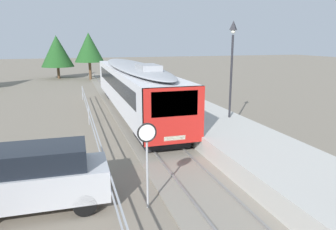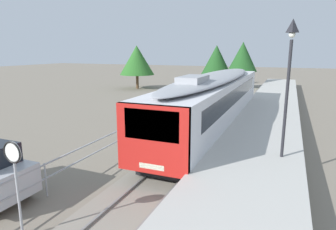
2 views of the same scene
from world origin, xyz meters
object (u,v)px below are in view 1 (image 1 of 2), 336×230
commuter_train (133,84)px  parked_suv_silver (34,177)px  platform_lamp_mid_platform (232,51)px  speed_limit_sign (147,144)px

commuter_train → parked_suv_silver: commuter_train is taller
commuter_train → platform_lamp_mid_platform: bearing=-55.7°
platform_lamp_mid_platform → parked_suv_silver: bearing=-148.8°
parked_suv_silver → commuter_train: bearing=65.8°
parked_suv_silver → platform_lamp_mid_platform: bearing=31.2°
platform_lamp_mid_platform → parked_suv_silver: 12.10m
platform_lamp_mid_platform → parked_suv_silver: (-9.89, -5.99, -3.56)m
speed_limit_sign → parked_suv_silver: speed_limit_sign is taller
speed_limit_sign → parked_suv_silver: 3.68m
commuter_train → parked_suv_silver: 13.58m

